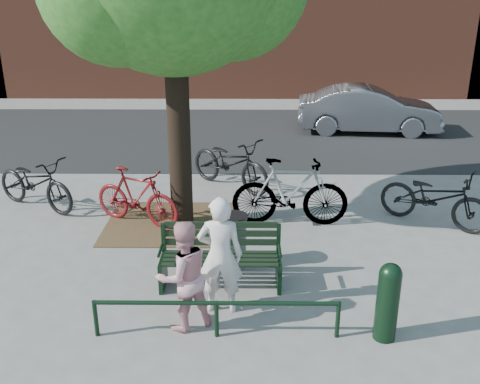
{
  "coord_description": "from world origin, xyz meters",
  "views": [
    {
      "loc": [
        0.34,
        -6.8,
        4.09
      ],
      "look_at": [
        0.27,
        1.0,
        1.09
      ],
      "focal_mm": 40.0,
      "sensor_mm": 36.0,
      "label": 1
    }
  ],
  "objects_px": {
    "person_right": "(183,276)",
    "litter_bin": "(234,241)",
    "parked_car": "(368,110)",
    "park_bench": "(221,254)",
    "person_left": "(220,255)",
    "bollard": "(388,299)",
    "bicycle_c": "(230,163)"
  },
  "relations": [
    {
      "from": "person_right",
      "to": "litter_bin",
      "type": "bearing_deg",
      "value": -139.52
    },
    {
      "from": "parked_car",
      "to": "park_bench",
      "type": "bearing_deg",
      "value": 160.51
    },
    {
      "from": "person_left",
      "to": "bollard",
      "type": "height_order",
      "value": "person_left"
    },
    {
      "from": "person_right",
      "to": "bollard",
      "type": "bearing_deg",
      "value": 145.85
    },
    {
      "from": "litter_bin",
      "to": "person_right",
      "type": "bearing_deg",
      "value": -110.56
    },
    {
      "from": "bollard",
      "to": "parked_car",
      "type": "height_order",
      "value": "parked_car"
    },
    {
      "from": "park_bench",
      "to": "parked_car",
      "type": "relative_size",
      "value": 0.42
    },
    {
      "from": "person_right",
      "to": "bollard",
      "type": "distance_m",
      "value": 2.52
    },
    {
      "from": "person_left",
      "to": "person_right",
      "type": "height_order",
      "value": "person_left"
    },
    {
      "from": "person_left",
      "to": "parked_car",
      "type": "bearing_deg",
      "value": -110.68
    },
    {
      "from": "park_bench",
      "to": "bollard",
      "type": "distance_m",
      "value": 2.45
    },
    {
      "from": "person_right",
      "to": "parked_car",
      "type": "xyz_separation_m",
      "value": [
        4.44,
        9.91,
        -0.05
      ]
    },
    {
      "from": "park_bench",
      "to": "person_right",
      "type": "distance_m",
      "value": 1.17
    },
    {
      "from": "person_right",
      "to": "park_bench",
      "type": "bearing_deg",
      "value": -140.35
    },
    {
      "from": "park_bench",
      "to": "bicycle_c",
      "type": "height_order",
      "value": "bicycle_c"
    },
    {
      "from": "litter_bin",
      "to": "bicycle_c",
      "type": "relative_size",
      "value": 0.4
    },
    {
      "from": "person_left",
      "to": "park_bench",
      "type": "bearing_deg",
      "value": -85.66
    },
    {
      "from": "parked_car",
      "to": "person_right",
      "type": "bearing_deg",
      "value": 160.83
    },
    {
      "from": "parked_car",
      "to": "bicycle_c",
      "type": "bearing_deg",
      "value": 145.31
    },
    {
      "from": "person_left",
      "to": "bollard",
      "type": "distance_m",
      "value": 2.16
    },
    {
      "from": "bollard",
      "to": "litter_bin",
      "type": "height_order",
      "value": "bollard"
    },
    {
      "from": "person_left",
      "to": "bicycle_c",
      "type": "height_order",
      "value": "person_left"
    },
    {
      "from": "litter_bin",
      "to": "person_left",
      "type": "bearing_deg",
      "value": -97.21
    },
    {
      "from": "park_bench",
      "to": "bicycle_c",
      "type": "bearing_deg",
      "value": 89.51
    },
    {
      "from": "litter_bin",
      "to": "parked_car",
      "type": "distance_m",
      "value": 9.17
    },
    {
      "from": "park_bench",
      "to": "parked_car",
      "type": "distance_m",
      "value": 9.72
    },
    {
      "from": "person_left",
      "to": "bicycle_c",
      "type": "relative_size",
      "value": 0.76
    },
    {
      "from": "bollard",
      "to": "person_right",
      "type": "bearing_deg",
      "value": 174.81
    },
    {
      "from": "litter_bin",
      "to": "park_bench",
      "type": "bearing_deg",
      "value": -108.84
    },
    {
      "from": "park_bench",
      "to": "bicycle_c",
      "type": "distance_m",
      "value": 4.04
    },
    {
      "from": "park_bench",
      "to": "parked_car",
      "type": "height_order",
      "value": "parked_car"
    },
    {
      "from": "person_left",
      "to": "person_right",
      "type": "xyz_separation_m",
      "value": [
        -0.44,
        -0.39,
        -0.09
      ]
    }
  ]
}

